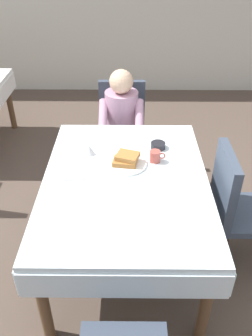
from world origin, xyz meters
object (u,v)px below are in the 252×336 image
(syrup_pitcher, at_px, (90,150))
(fork_left_of_plate, at_px, (99,166))
(diner_person, at_px, (122,119))
(knife_right_of_plate, at_px, (154,166))
(plate_breakfast, at_px, (127,164))
(dining_table_main, at_px, (125,189))
(breakfast_stack, at_px, (126,159))
(cup_coffee, at_px, (155,156))
(spoon_near_edge, at_px, (132,193))
(bowl_butter, at_px, (158,145))
(chair_right_side, at_px, (235,203))
(chair_diner, at_px, (122,124))

(syrup_pitcher, xyz_separation_m, fork_left_of_plate, (0.08, -0.16, -0.04))
(diner_person, bearing_deg, knife_right_of_plate, 105.45)
(plate_breakfast, height_order, knife_right_of_plate, plate_breakfast)
(dining_table_main, xyz_separation_m, plate_breakfast, (0.01, 0.16, 0.10))
(breakfast_stack, distance_m, cup_coffee, 0.21)
(dining_table_main, distance_m, knife_right_of_plate, 0.26)
(syrup_pitcher, distance_m, knife_right_of_plate, 0.49)
(syrup_pitcher, bearing_deg, fork_left_of_plate, -62.63)
(dining_table_main, distance_m, diner_person, 1.01)
(plate_breakfast, distance_m, spoon_near_edge, 0.32)
(plate_breakfast, distance_m, breakfast_stack, 0.04)
(bowl_butter, height_order, knife_right_of_plate, bowl_butter)
(chair_right_side, distance_m, breakfast_stack, 0.83)
(plate_breakfast, bearing_deg, diner_person, 93.52)
(breakfast_stack, xyz_separation_m, knife_right_of_plate, (0.19, -0.02, -0.05))
(diner_person, xyz_separation_m, plate_breakfast, (0.05, -0.86, 0.08))
(dining_table_main, xyz_separation_m, syrup_pitcher, (-0.27, 0.29, 0.13))
(dining_table_main, height_order, syrup_pitcher, syrup_pitcher)
(knife_right_of_plate, bearing_deg, chair_right_side, -99.62)
(cup_coffee, bearing_deg, chair_diner, 104.84)
(dining_table_main, xyz_separation_m, breakfast_stack, (0.00, 0.16, 0.14))
(chair_diner, relative_size, fork_left_of_plate, 5.17)
(spoon_near_edge, bearing_deg, diner_person, 107.25)
(chair_diner, distance_m, knife_right_of_plate, 1.08)
(chair_diner, xyz_separation_m, chair_right_side, (0.82, -1.17, 0.00))
(diner_person, bearing_deg, chair_right_side, 128.86)
(dining_table_main, bearing_deg, breakfast_stack, 88.76)
(knife_right_of_plate, bearing_deg, plate_breakfast, 87.62)
(knife_right_of_plate, bearing_deg, spoon_near_edge, 155.84)
(diner_person, height_order, fork_left_of_plate, diner_person)
(dining_table_main, height_order, cup_coffee, cup_coffee)
(dining_table_main, relative_size, chair_diner, 1.64)
(diner_person, distance_m, chair_right_side, 1.31)
(knife_right_of_plate, bearing_deg, chair_diner, 16.84)
(dining_table_main, bearing_deg, bowl_butter, 57.89)
(chair_right_side, height_order, fork_left_of_plate, chair_right_side)
(chair_diner, relative_size, chair_right_side, 1.00)
(chair_right_side, relative_size, bowl_butter, 8.45)
(bowl_butter, height_order, syrup_pitcher, syrup_pitcher)
(cup_coffee, height_order, spoon_near_edge, cup_coffee)
(knife_right_of_plate, bearing_deg, fork_left_of_plate, 93.63)
(cup_coffee, distance_m, fork_left_of_plate, 0.40)
(plate_breakfast, bearing_deg, dining_table_main, -92.33)
(bowl_butter, relative_size, spoon_near_edge, 0.73)
(chair_right_side, distance_m, syrup_pitcher, 1.11)
(breakfast_stack, bearing_deg, diner_person, 93.33)
(bowl_butter, distance_m, syrup_pitcher, 0.52)
(breakfast_stack, relative_size, syrup_pitcher, 2.48)
(syrup_pitcher, xyz_separation_m, spoon_near_edge, (0.31, -0.45, -0.04))
(breakfast_stack, distance_m, bowl_butter, 0.33)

